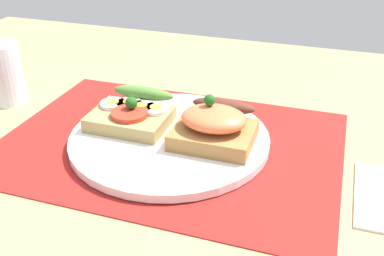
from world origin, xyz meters
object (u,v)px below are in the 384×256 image
at_px(drinking_glass, 2,74).
at_px(sandwich_salmon, 215,124).
at_px(sandwich_egg_tomato, 133,113).
at_px(plate, 170,138).

bearing_deg(drinking_glass, sandwich_salmon, -6.13).
distance_m(sandwich_salmon, drinking_glass, 0.34).
xyz_separation_m(sandwich_egg_tomato, drinking_glass, (-0.22, 0.03, 0.02)).
height_order(plate, sandwich_salmon, sandwich_salmon).
height_order(plate, drinking_glass, drinking_glass).
relative_size(sandwich_salmon, drinking_glass, 1.09).
bearing_deg(sandwich_egg_tomato, plate, -16.03).
height_order(sandwich_salmon, drinking_glass, drinking_glass).
bearing_deg(sandwich_salmon, drinking_glass, 173.87).
height_order(sandwich_egg_tomato, drinking_glass, drinking_glass).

